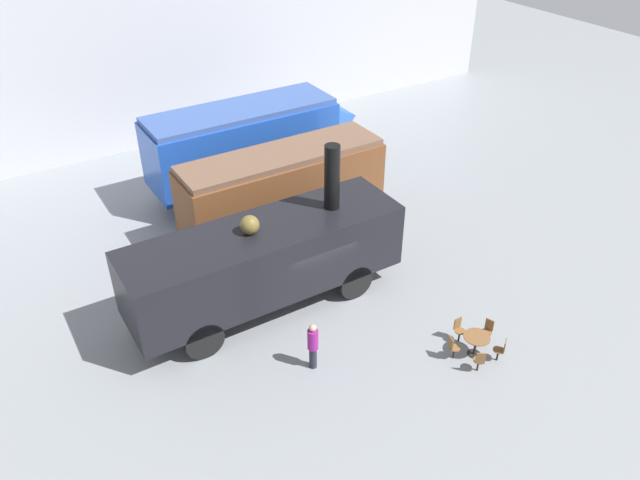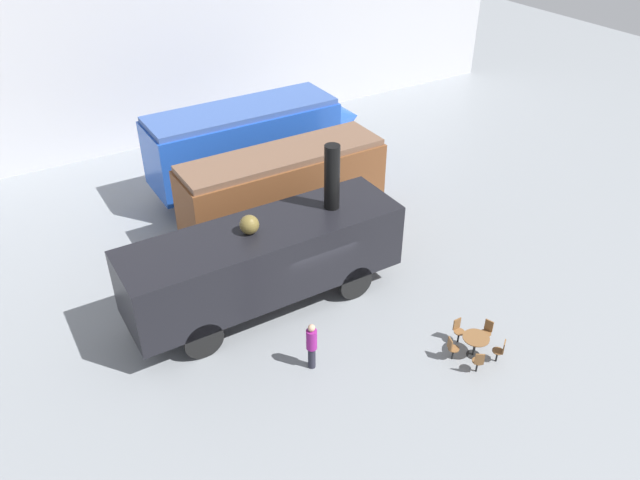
% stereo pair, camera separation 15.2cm
% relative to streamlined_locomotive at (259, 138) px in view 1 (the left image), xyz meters
% --- Properties ---
extents(ground_plane, '(80.00, 80.00, 0.00)m').
position_rel_streamlined_locomotive_xyz_m(ground_plane, '(-2.33, -8.59, -2.42)').
color(ground_plane, gray).
extents(backdrop_wall, '(44.00, 0.15, 9.00)m').
position_rel_streamlined_locomotive_xyz_m(backdrop_wall, '(-2.33, 7.07, 2.08)').
color(backdrop_wall, silver).
rests_on(backdrop_wall, ground_plane).
extents(streamlined_locomotive, '(10.45, 2.86, 4.02)m').
position_rel_streamlined_locomotive_xyz_m(streamlined_locomotive, '(0.00, 0.00, 0.00)').
color(streamlined_locomotive, blue).
rests_on(streamlined_locomotive, ground_plane).
extents(passenger_coach_wooden, '(8.42, 2.43, 3.61)m').
position_rel_streamlined_locomotive_xyz_m(passenger_coach_wooden, '(-1.02, -4.11, -0.31)').
color(passenger_coach_wooden, brown).
rests_on(passenger_coach_wooden, ground_plane).
extents(steam_locomotive, '(9.65, 2.72, 5.55)m').
position_rel_streamlined_locomotive_xyz_m(steam_locomotive, '(-3.87, -8.11, -0.37)').
color(steam_locomotive, black).
rests_on(steam_locomotive, ground_plane).
extents(cafe_table_near, '(0.85, 0.85, 0.75)m').
position_rel_streamlined_locomotive_xyz_m(cafe_table_near, '(0.61, -13.83, -1.83)').
color(cafe_table_near, black).
rests_on(cafe_table_near, ground_plane).
extents(cafe_chair_0, '(0.36, 0.36, 0.87)m').
position_rel_streamlined_locomotive_xyz_m(cafe_chair_0, '(0.60, -13.03, -1.91)').
color(cafe_chair_0, black).
rests_on(cafe_chair_0, ground_plane).
extents(cafe_chair_1, '(0.39, 0.37, 0.87)m').
position_rel_streamlined_locomotive_xyz_m(cafe_chair_1, '(-0.15, -13.59, -1.91)').
color(cafe_chair_1, black).
rests_on(cafe_chair_1, ground_plane).
extents(cafe_chair_2, '(0.40, 0.40, 0.87)m').
position_rel_streamlined_locomotive_xyz_m(cafe_chair_2, '(0.14, -14.47, -1.91)').
color(cafe_chair_2, black).
rests_on(cafe_chair_2, ground_plane).
extents(cafe_chair_3, '(0.40, 0.40, 0.87)m').
position_rel_streamlined_locomotive_xyz_m(cafe_chair_3, '(1.08, -14.47, -1.91)').
color(cafe_chair_3, black).
rests_on(cafe_chair_3, ground_plane).
extents(cafe_chair_4, '(0.39, 0.37, 0.87)m').
position_rel_streamlined_locomotive_xyz_m(cafe_chair_4, '(1.36, -13.57, -1.91)').
color(cafe_chair_4, black).
rests_on(cafe_chair_4, ground_plane).
extents(visitor_person, '(0.34, 0.34, 1.72)m').
position_rel_streamlined_locomotive_xyz_m(visitor_person, '(-4.11, -11.58, -1.48)').
color(visitor_person, '#262633').
rests_on(visitor_person, ground_plane).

